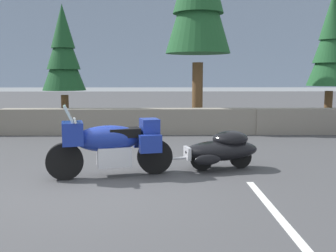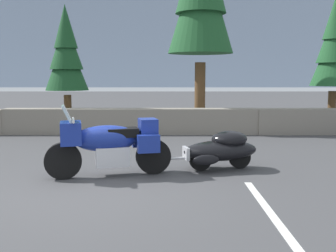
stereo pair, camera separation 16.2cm
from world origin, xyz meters
name	(u,v)px [view 1 (the left image)]	position (x,y,z in m)	size (l,w,h in m)	color
ground_plane	(100,188)	(0.00, 0.00, 0.00)	(80.00, 80.00, 0.00)	#424244
stone_guard_wall	(132,122)	(0.10, 6.00, 0.40)	(24.00, 0.59, 0.81)	gray
distant_ridgeline	(157,52)	(0.00, 96.00, 8.00)	(240.00, 80.00, 16.00)	#8C9EB7
touring_motorcycle	(110,143)	(0.09, 0.74, 0.62)	(2.28, 1.07, 1.33)	black
car_shaped_trailer	(222,149)	(2.22, 1.27, 0.41)	(2.22, 1.05, 0.76)	black
pine_tree_secondary	(331,44)	(6.72, 6.89, 2.89)	(1.51, 1.51, 4.61)	brown
pine_tree_far_right	(63,52)	(-2.20, 6.84, 2.61)	(1.42, 1.42, 4.17)	brown
parking_stripe_marker	(281,220)	(2.56, -1.50, 0.00)	(0.12, 3.60, 0.01)	silver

